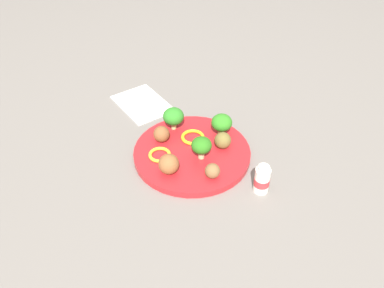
{
  "coord_description": "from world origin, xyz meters",
  "views": [
    {
      "loc": [
        -0.54,
        0.46,
        0.63
      ],
      "look_at": [
        0.0,
        0.0,
        0.04
      ],
      "focal_mm": 36.83,
      "sensor_mm": 36.0,
      "label": 1
    }
  ],
  "objects": [
    {
      "name": "meatball_mid_right",
      "position": [
        -0.1,
        0.02,
        0.03
      ],
      "size": [
        0.03,
        0.03,
        0.03
      ],
      "primitive_type": "sphere",
      "color": "brown",
      "rests_on": "plate"
    },
    {
      "name": "plate",
      "position": [
        0.0,
        0.0,
        0.01
      ],
      "size": [
        0.28,
        0.28,
        0.02
      ],
      "primitive_type": "cylinder",
      "color": "red",
      "rests_on": "ground_plane"
    },
    {
      "name": "pepper_ring_center",
      "position": [
        0.03,
        0.07,
        0.02
      ],
      "size": [
        0.06,
        0.06,
        0.01
      ],
      "primitive_type": "torus",
      "rotation": [
        0.0,
        0.0,
        3.05
      ],
      "color": "yellow",
      "rests_on": "plate"
    },
    {
      "name": "meatball_near_rim",
      "position": [
        0.08,
        0.03,
        0.04
      ],
      "size": [
        0.04,
        0.04,
        0.04
      ],
      "primitive_type": "sphere",
      "color": "brown",
      "rests_on": "plate"
    },
    {
      "name": "napkin",
      "position": [
        0.26,
        -0.04,
        0.0
      ],
      "size": [
        0.18,
        0.14,
        0.01
      ],
      "primitive_type": "cube",
      "rotation": [
        0.0,
        0.0,
        -0.09
      ],
      "color": "white",
      "rests_on": "ground_plane"
    },
    {
      "name": "knife",
      "position": [
        0.26,
        -0.06,
        0.01
      ],
      "size": [
        0.15,
        0.03,
        0.01
      ],
      "color": "silver",
      "rests_on": "napkin"
    },
    {
      "name": "fork",
      "position": [
        0.27,
        -0.02,
        0.01
      ],
      "size": [
        0.12,
        0.03,
        0.01
      ],
      "color": "silver",
      "rests_on": "napkin"
    },
    {
      "name": "meatball_far_rim",
      "position": [
        -0.02,
        0.09,
        0.04
      ],
      "size": [
        0.05,
        0.05,
        0.05
      ],
      "primitive_type": "sphere",
      "color": "brown",
      "rests_on": "plate"
    },
    {
      "name": "ground_plane",
      "position": [
        0.0,
        0.0,
        0.0
      ],
      "size": [
        4.0,
        4.0,
        0.0
      ],
      "primitive_type": "plane",
      "color": "slate"
    },
    {
      "name": "yogurt_bottle",
      "position": [
        -0.18,
        -0.04,
        0.03
      ],
      "size": [
        0.03,
        0.03,
        0.07
      ],
      "color": "white",
      "rests_on": "ground_plane"
    },
    {
      "name": "meatball_back_left",
      "position": [
        -0.04,
        -0.06,
        0.04
      ],
      "size": [
        0.04,
        0.04,
        0.04
      ],
      "primitive_type": "sphere",
      "color": "brown",
      "rests_on": "plate"
    },
    {
      "name": "broccoli_floret_mid_right",
      "position": [
        0.0,
        -0.1,
        0.05
      ],
      "size": [
        0.05,
        0.05,
        0.06
      ],
      "color": "#92C466",
      "rests_on": "plate"
    },
    {
      "name": "pepper_ring_mid_right",
      "position": [
        0.03,
        -0.03,
        0.02
      ],
      "size": [
        0.08,
        0.08,
        0.01
      ],
      "primitive_type": "torus",
      "rotation": [
        0.0,
        0.0,
        2.14
      ],
      "color": "yellow",
      "rests_on": "plate"
    },
    {
      "name": "broccoli_floret_mid_left",
      "position": [
        -0.03,
        -0.0,
        0.05
      ],
      "size": [
        0.05,
        0.05,
        0.06
      ],
      "color": "#ABBE83",
      "rests_on": "plate"
    },
    {
      "name": "broccoli_floret_far_rim",
      "position": [
        0.1,
        -0.02,
        0.05
      ],
      "size": [
        0.05,
        0.05,
        0.06
      ],
      "color": "#AAC67C",
      "rests_on": "plate"
    }
  ]
}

